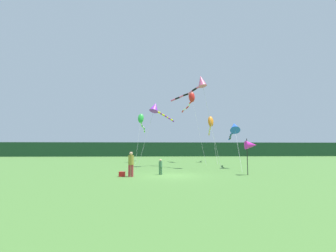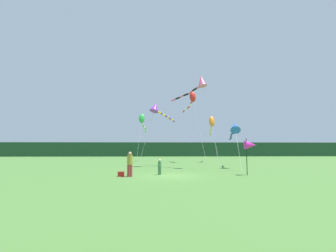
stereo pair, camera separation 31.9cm
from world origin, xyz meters
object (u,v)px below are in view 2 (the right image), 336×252
Objects in this scene: cooler_box at (121,174)px; kite_green at (142,120)px; person_child at (160,166)px; banner_flag_pole at (251,145)px; kite_blue at (235,128)px; kite_rainbow at (199,83)px; kite_red at (192,98)px; kite_orange at (212,123)px; kite_purple at (156,108)px; person_adult at (130,163)px.

cooler_box is 0.05× the size of kite_green.
banner_flag_pole is at bearing -4.30° from person_child.
kite_rainbow reaches higher than kite_blue.
banner_flag_pole is at bearing -82.41° from kite_red.
person_child is 2.75× the size of cooler_box.
banner_flag_pole is at bearing -92.78° from kite_orange.
kite_rainbow is at bearing -58.75° from kite_green.
cooler_box is 0.04× the size of kite_rainbow.
cooler_box is at bearing -104.43° from kite_purple.
kite_blue is 15.68m from kite_green.
kite_purple is (-0.38, 8.63, 6.14)m from person_child.
kite_rainbow is at bearing -29.94° from kite_purple.
kite_purple is at bearing -75.53° from kite_green.
banner_flag_pole is 0.35× the size of kite_blue.
cooler_box is 19.50m from kite_green.
person_adult is 9.57m from banner_flag_pole.
person_adult is 0.18× the size of kite_rainbow.
banner_flag_pole reaches higher than person_child.
person_child reaches higher than cooler_box.
kite_purple reaches higher than cooler_box.
banner_flag_pole reaches higher than person_adult.
kite_purple is at bearing 75.57° from cooler_box.
kite_orange is 11.96m from kite_rainbow.
person_child is 10.86m from kite_blue.
kite_green is at bearing 89.22° from cooler_box.
kite_blue is (10.39, 7.43, 3.31)m from person_adult.
kite_red is (-2.23, 16.72, 7.42)m from banner_flag_pole.
banner_flag_pole is 0.29× the size of kite_rainbow.
person_child is 11.21m from kite_rainbow.
cooler_box is 13.87m from kite_blue.
person_adult is at bearing -112.50° from kite_red.
kite_orange is 10.72m from kite_green.
person_child is at bearing 21.04° from cooler_box.
kite_rainbow is (-3.76, -10.90, 3.16)m from kite_orange.
cooler_box is 12.06m from kite_purple.
kite_red is at bearing -168.03° from kite_orange.
kite_green is (-9.86, 17.90, 4.08)m from banner_flag_pole.
cooler_box is 10.35m from banner_flag_pole.
kite_rainbow is at bearing 114.28° from banner_flag_pole.
banner_flag_pole is 0.32× the size of kite_green.
person_child is 7.43m from banner_flag_pole.
kite_red reaches higher than kite_rainbow.
kite_green is at bearing 177.17° from kite_orange.
kite_orange is 0.98× the size of kite_green.
kite_orange is (8.44, 8.21, -0.82)m from kite_purple.
cooler_box is (-0.66, 0.14, -0.84)m from person_adult.
banner_flag_pole is 12.73m from kite_purple.
banner_flag_pole is 17.78m from kite_orange.
kite_red reaches higher than banner_flag_pole.
kite_purple is at bearing -125.42° from kite_red.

